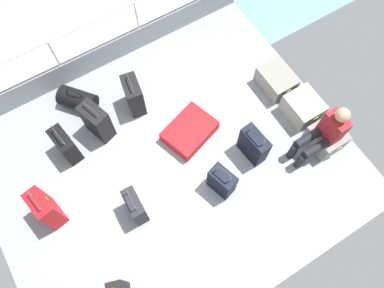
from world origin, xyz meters
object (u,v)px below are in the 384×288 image
object	(u,v)px
cargo_crate_1	(303,108)
suitcase_3	(46,209)
suitcase_5	(66,145)
suitcase_6	(97,122)
suitcase_8	(253,145)
passenger_seated	(324,133)
cargo_crate_0	(276,81)
cargo_crate_2	(326,138)
suitcase_2	(222,181)
suitcase_7	(190,131)
duffel_bag	(78,100)
suitcase_1	(134,95)
suitcase_0	(135,206)

from	to	relation	value
cargo_crate_1	suitcase_3	world-z (taller)	suitcase_3
suitcase_5	suitcase_6	size ratio (longest dim) A/B	0.91
cargo_crate_1	suitcase_8	world-z (taller)	suitcase_8
suitcase_8	suitcase_3	bearing A→B (deg)	-103.23
passenger_seated	suitcase_8	bearing A→B (deg)	-117.70
cargo_crate_0	cargo_crate_1	xyz separation A→B (m)	(0.62, 0.05, 0.02)
passenger_seated	suitcase_6	size ratio (longest dim) A/B	1.42
cargo_crate_2	suitcase_3	bearing A→B (deg)	-105.97
suitcase_2	suitcase_6	size ratio (longest dim) A/B	0.95
suitcase_6	suitcase_7	distance (m)	1.39
suitcase_8	duffel_bag	bearing A→B (deg)	-138.78
suitcase_5	suitcase_8	xyz separation A→B (m)	(1.44, 2.33, 0.02)
suitcase_3	suitcase_6	bearing A→B (deg)	125.86
cargo_crate_0	passenger_seated	distance (m)	1.28
cargo_crate_1	suitcase_2	bearing A→B (deg)	-78.48
cargo_crate_2	suitcase_8	bearing A→B (deg)	-113.37
cargo_crate_1	suitcase_7	world-z (taller)	cargo_crate_1
cargo_crate_1	suitcase_1	distance (m)	2.62
suitcase_6	duffel_bag	size ratio (longest dim) A/B	1.16
suitcase_2	cargo_crate_1	bearing A→B (deg)	101.52
cargo_crate_0	cargo_crate_2	distance (m)	1.21
suitcase_7	cargo_crate_0	bearing A→B (deg)	90.39
suitcase_8	suitcase_0	bearing A→B (deg)	-93.14
cargo_crate_0	passenger_seated	xyz separation A→B (m)	(1.21, -0.16, 0.39)
cargo_crate_0	duffel_bag	bearing A→B (deg)	-115.37
passenger_seated	suitcase_0	distance (m)	2.80
suitcase_2	suitcase_5	bearing A→B (deg)	-135.28
cargo_crate_0	passenger_seated	bearing A→B (deg)	-7.69
suitcase_8	duffel_bag	size ratio (longest dim) A/B	1.21
passenger_seated	suitcase_2	xyz separation A→B (m)	(-0.23, -1.53, -0.30)
suitcase_6	suitcase_7	world-z (taller)	suitcase_6
cargo_crate_1	passenger_seated	world-z (taller)	passenger_seated
suitcase_7	suitcase_6	bearing A→B (deg)	-123.85
cargo_crate_1	cargo_crate_2	xyz separation A→B (m)	(0.59, -0.03, 0.00)
cargo_crate_0	suitcase_2	distance (m)	1.96
suitcase_0	duffel_bag	bearing A→B (deg)	179.15
cargo_crate_1	duffel_bag	xyz separation A→B (m)	(-1.98, -2.91, -0.02)
cargo_crate_1	suitcase_6	distance (m)	3.15
suitcase_0	passenger_seated	bearing A→B (deg)	78.69
cargo_crate_0	suitcase_7	xyz separation A→B (m)	(0.01, -1.64, -0.06)
cargo_crate_0	suitcase_5	bearing A→B (deg)	-101.52
suitcase_7	suitcase_0	bearing A→B (deg)	-62.75
suitcase_5	duffel_bag	xyz separation A→B (m)	(-0.68, 0.47, -0.11)
suitcase_0	suitcase_6	bearing A→B (deg)	175.24
cargo_crate_2	suitcase_3	size ratio (longest dim) A/B	0.64
suitcase_1	suitcase_5	xyz separation A→B (m)	(0.20, -1.23, -0.04)
cargo_crate_0	passenger_seated	world-z (taller)	passenger_seated
cargo_crate_1	suitcase_3	size ratio (longest dim) A/B	0.70
cargo_crate_0	suitcase_2	world-z (taller)	suitcase_2
cargo_crate_0	suitcase_2	bearing A→B (deg)	-60.08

